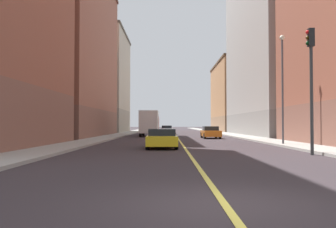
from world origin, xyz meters
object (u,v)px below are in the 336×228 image
object	(u,v)px
building_left_far	(244,97)
traffic_light_left_near	(312,73)
building_right_distant	(97,83)
street_lamp_left_near	(284,78)
car_orange	(212,132)
box_truck	(151,123)
building_right_midblock	(60,52)
car_yellow	(163,138)
building_left_mid	(283,47)
car_white	(168,130)

from	to	relation	value
building_left_far	traffic_light_left_near	size ratio (longest dim) A/B	3.37
building_right_distant	street_lamp_left_near	bearing A→B (deg)	-62.43
car_orange	box_truck	bearing A→B (deg)	135.04
building_left_far	car_orange	world-z (taller)	building_left_far
building_right_midblock	building_right_distant	xyz separation A→B (m)	(-0.00, 22.60, -1.16)
car_yellow	car_orange	bearing A→B (deg)	72.49
traffic_light_left_near	street_lamp_left_near	world-z (taller)	street_lamp_left_near
car_orange	box_truck	size ratio (longest dim) A/B	0.55
building_right_distant	street_lamp_left_near	distance (m)	46.67
building_left_mid	car_orange	bearing A→B (deg)	-137.32
traffic_light_left_near	street_lamp_left_near	xyz separation A→B (m)	(1.02, 7.56, 0.72)
building_right_midblock	building_left_far	bearing A→B (deg)	46.11
building_right_midblock	box_truck	distance (m)	14.19
street_lamp_left_near	box_truck	xyz separation A→B (m)	(-10.44, 20.17, -3.09)
building_right_distant	car_orange	size ratio (longest dim) A/B	4.22
car_white	street_lamp_left_near	bearing A→B (deg)	-75.24
car_orange	box_truck	xyz separation A→B (m)	(-6.91, 6.90, 1.05)
building_left_far	street_lamp_left_near	distance (m)	49.28
car_yellow	building_right_distant	bearing A→B (deg)	106.60
car_yellow	building_left_far	bearing A→B (deg)	72.70
building_right_midblock	traffic_light_left_near	distance (m)	33.82
building_left_mid	building_right_distant	xyz separation A→B (m)	(-28.94, 17.80, -2.85)
building_right_distant	traffic_light_left_near	distance (m)	53.13
building_right_distant	building_left_far	bearing A→B (deg)	14.50
box_truck	traffic_light_left_near	bearing A→B (deg)	-71.24
street_lamp_left_near	car_orange	size ratio (longest dim) A/B	1.76
car_yellow	box_truck	size ratio (longest dim) A/B	0.57
building_right_distant	traffic_light_left_near	xyz separation A→B (m)	(20.49, -48.74, -5.21)
building_left_far	building_right_distant	xyz separation A→B (m)	(-28.94, -7.48, 2.15)
building_left_mid	building_right_distant	bearing A→B (deg)	148.41
building_left_mid	car_yellow	bearing A→B (deg)	-121.64
building_left_far	building_right_distant	bearing A→B (deg)	-165.50
building_left_mid	traffic_light_left_near	xyz separation A→B (m)	(-8.45, -30.95, -8.06)
car_white	traffic_light_left_near	bearing A→B (deg)	-79.45
car_white	building_left_mid	bearing A→B (deg)	-27.10
building_left_mid	car_yellow	distance (m)	32.47
building_right_midblock	box_truck	size ratio (longest dim) A/B	3.02
street_lamp_left_near	car_white	world-z (taller)	street_lamp_left_near
traffic_light_left_near	car_orange	size ratio (longest dim) A/B	1.43
building_left_mid	car_yellow	size ratio (longest dim) A/B	5.75
street_lamp_left_near	car_white	size ratio (longest dim) A/B	1.93
building_left_mid	box_truck	xyz separation A→B (m)	(-17.87, -3.21, -10.43)
building_left_far	car_white	size ratio (longest dim) A/B	5.31
building_right_distant	box_truck	distance (m)	24.92
traffic_light_left_near	car_yellow	size ratio (longest dim) A/B	1.38
car_yellow	box_truck	xyz separation A→B (m)	(-1.94, 22.64, 1.07)
building_right_midblock	box_truck	xyz separation A→B (m)	(11.07, 1.60, -8.73)
car_orange	building_right_midblock	bearing A→B (deg)	163.56
building_right_distant	traffic_light_left_near	size ratio (longest dim) A/B	2.95
building_right_distant	box_truck	world-z (taller)	building_right_distant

